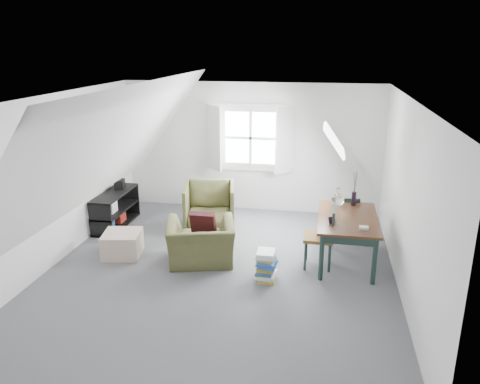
% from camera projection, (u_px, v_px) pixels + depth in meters
% --- Properties ---
extents(floor, '(5.50, 5.50, 0.00)m').
position_uv_depth(floor, '(220.00, 270.00, 6.87)').
color(floor, '#515257').
rests_on(floor, ground).
extents(ceiling, '(5.50, 5.50, 0.00)m').
position_uv_depth(ceiling, '(218.00, 98.00, 6.12)').
color(ceiling, white).
rests_on(ceiling, wall_back).
extents(wall_back, '(5.00, 0.00, 5.00)m').
position_uv_depth(wall_back, '(251.00, 148.00, 9.07)').
color(wall_back, silver).
rests_on(wall_back, ground).
extents(wall_front, '(5.00, 0.00, 5.00)m').
position_uv_depth(wall_front, '(146.00, 285.00, 3.92)').
color(wall_front, silver).
rests_on(wall_front, ground).
extents(wall_left, '(0.00, 5.50, 5.50)m').
position_uv_depth(wall_left, '(55.00, 180.00, 6.93)').
color(wall_left, silver).
rests_on(wall_left, ground).
extents(wall_right, '(0.00, 5.50, 5.50)m').
position_uv_depth(wall_right, '(407.00, 200.00, 6.06)').
color(wall_right, silver).
rests_on(wall_right, ground).
extents(slope_left, '(3.19, 5.50, 4.48)m').
position_uv_depth(slope_left, '(112.00, 148.00, 6.60)').
color(slope_left, white).
rests_on(slope_left, wall_left).
extents(slope_right, '(3.19, 5.50, 4.48)m').
position_uv_depth(slope_right, '(335.00, 157.00, 6.07)').
color(slope_right, white).
rests_on(slope_right, wall_right).
extents(dormer_window, '(1.71, 0.35, 1.30)m').
position_uv_depth(dormer_window, '(250.00, 138.00, 8.94)').
color(dormer_window, white).
rests_on(dormer_window, wall_back).
extents(skylight, '(0.35, 0.75, 0.47)m').
position_uv_depth(skylight, '(334.00, 140.00, 7.29)').
color(skylight, white).
rests_on(skylight, slope_right).
extents(armchair_near, '(1.18, 1.09, 0.64)m').
position_uv_depth(armchair_near, '(201.00, 262.00, 7.14)').
color(armchair_near, '#464726').
rests_on(armchair_near, floor).
extents(armchair_far, '(1.04, 1.06, 0.82)m').
position_uv_depth(armchair_far, '(210.00, 227.00, 8.47)').
color(armchair_far, '#464726').
rests_on(armchair_far, floor).
extents(throw_pillow, '(0.38, 0.22, 0.39)m').
position_uv_depth(throw_pillow, '(203.00, 223.00, 7.11)').
color(throw_pillow, '#340E13').
rests_on(throw_pillow, armchair_near).
extents(ottoman, '(0.66, 0.66, 0.38)m').
position_uv_depth(ottoman, '(122.00, 244.00, 7.32)').
color(ottoman, tan).
rests_on(ottoman, floor).
extents(dining_table, '(0.87, 1.45, 0.73)m').
position_uv_depth(dining_table, '(347.00, 223.00, 6.96)').
color(dining_table, '#341D10').
rests_on(dining_table, floor).
extents(demijohn, '(0.21, 0.21, 0.29)m').
position_uv_depth(demijohn, '(338.00, 199.00, 7.35)').
color(demijohn, silver).
rests_on(demijohn, dining_table).
extents(vase_twigs, '(0.07, 0.08, 0.56)m').
position_uv_depth(vase_twigs, '(354.00, 198.00, 7.40)').
color(vase_twigs, black).
rests_on(vase_twigs, dining_table).
extents(cup, '(0.12, 0.12, 0.08)m').
position_uv_depth(cup, '(331.00, 223.00, 6.70)').
color(cup, black).
rests_on(cup, dining_table).
extents(paper_box, '(0.12, 0.08, 0.04)m').
position_uv_depth(paper_box, '(364.00, 228.00, 6.47)').
color(paper_box, white).
rests_on(paper_box, dining_table).
extents(dining_chair_far, '(0.37, 0.37, 0.80)m').
position_uv_depth(dining_chair_far, '(348.00, 217.00, 7.79)').
color(dining_chair_far, brown).
rests_on(dining_chair_far, floor).
extents(dining_chair_near, '(0.43, 0.43, 0.92)m').
position_uv_depth(dining_chair_near, '(321.00, 236.00, 6.86)').
color(dining_chair_near, brown).
rests_on(dining_chair_near, floor).
extents(media_shelf, '(0.41, 1.23, 0.63)m').
position_uv_depth(media_shelf, '(115.00, 211.00, 8.46)').
color(media_shelf, black).
rests_on(media_shelf, floor).
extents(electronics_box, '(0.21, 0.25, 0.18)m').
position_uv_depth(electronics_box, '(120.00, 184.00, 8.61)').
color(electronics_box, black).
rests_on(electronics_box, media_shelf).
extents(magazine_stack, '(0.32, 0.38, 0.43)m').
position_uv_depth(magazine_stack, '(266.00, 266.00, 6.54)').
color(magazine_stack, '#B29933').
rests_on(magazine_stack, floor).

